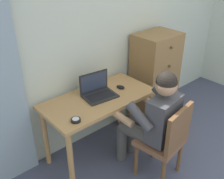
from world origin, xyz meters
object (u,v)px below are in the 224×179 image
dresser (154,78)px  desk_clock (76,120)px  person_seated (152,117)px  laptop (98,91)px  computer_mouse (121,87)px  chair (167,139)px  desk (99,107)px

dresser → desk_clock: dresser is taller
person_seated → desk_clock: person_seated is taller
laptop → computer_mouse: laptop is taller
chair → laptop: laptop is taller
desk_clock → computer_mouse: bearing=15.0°
chair → person_seated: person_seated is taller
laptop → desk_clock: 0.51m
desk → desk_clock: desk_clock is taller
person_seated → laptop: bearing=111.1°
laptop → desk_clock: size_ratio=4.09×
chair → computer_mouse: (0.04, 0.71, 0.28)m
laptop → computer_mouse: 0.29m
chair → desk_clock: 0.91m
dresser → person_seated: bearing=-140.5°
person_seated → computer_mouse: size_ratio=11.84×
computer_mouse → dresser: bearing=-5.5°
laptop → chair: bearing=-72.0°
desk → computer_mouse: size_ratio=12.03×
desk → person_seated: bearing=-65.3°
desk → chair: size_ratio=1.39×
laptop → computer_mouse: bearing=-8.7°
desk → chair: (0.27, -0.72, -0.15)m
dresser → laptop: (-1.00, -0.06, 0.19)m
computer_mouse → desk: bearing=165.4°
dresser → computer_mouse: size_ratio=12.09×
computer_mouse → chair: bearing=-107.1°
person_seated → computer_mouse: 0.55m
computer_mouse → desk_clock: bearing=-178.9°
dresser → laptop: 1.02m
computer_mouse → laptop: bearing=157.5°
person_seated → computer_mouse: (0.06, 0.53, 0.10)m
chair → computer_mouse: chair is taller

